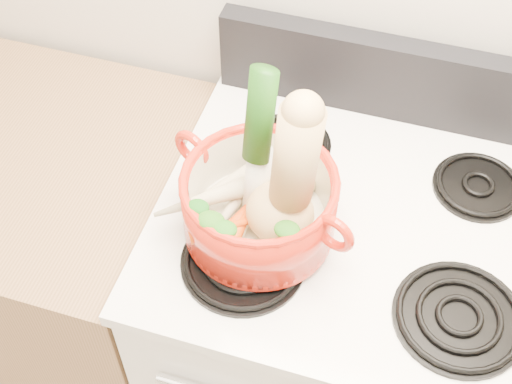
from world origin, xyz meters
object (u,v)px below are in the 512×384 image
(stove_body, at_px, (342,343))
(dutch_oven, at_px, (259,205))
(leek, at_px, (257,148))
(squash, at_px, (282,175))

(stove_body, xyz_separation_m, dutch_oven, (-0.18, -0.09, 0.57))
(stove_body, bearing_deg, leek, -161.22)
(stove_body, xyz_separation_m, squash, (-0.14, -0.10, 0.69))
(dutch_oven, bearing_deg, leek, 137.73)
(stove_body, bearing_deg, dutch_oven, -153.94)
(dutch_oven, relative_size, squash, 0.89)
(squash, bearing_deg, dutch_oven, 165.39)
(stove_body, height_order, dutch_oven, dutch_oven)
(stove_body, relative_size, dutch_oven, 3.39)
(squash, height_order, leek, leek)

